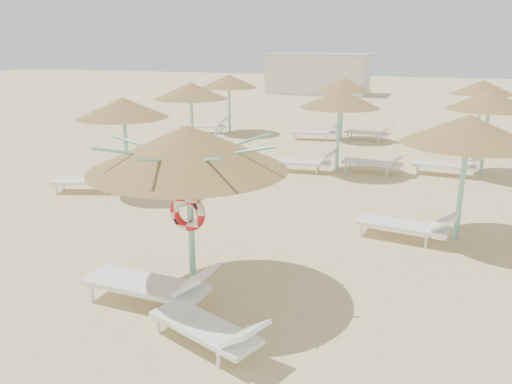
% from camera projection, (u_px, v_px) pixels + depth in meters
% --- Properties ---
extents(ground, '(120.00, 120.00, 0.00)m').
position_uv_depth(ground, '(185.00, 299.00, 8.24)').
color(ground, '#DBC385').
rests_on(ground, ground).
extents(main_palapa, '(3.18, 3.18, 2.85)m').
position_uv_depth(main_palapa, '(188.00, 148.00, 7.81)').
color(main_palapa, '#7AD3BD').
rests_on(main_palapa, ground).
extents(lounger_main_a, '(2.23, 0.74, 0.80)m').
position_uv_depth(lounger_main_a, '(154.00, 284.00, 7.93)').
color(lounger_main_a, white).
rests_on(lounger_main_a, ground).
extents(lounger_main_b, '(1.93, 1.17, 0.67)m').
position_uv_depth(lounger_main_b, '(210.00, 328.00, 6.81)').
color(lounger_main_b, white).
rests_on(lounger_main_b, ground).
extents(palapa_field, '(19.36, 13.70, 2.69)m').
position_uv_depth(palapa_field, '(369.00, 100.00, 16.12)').
color(palapa_field, '#7AD3BD').
rests_on(palapa_field, ground).
extents(service_hut, '(8.40, 4.40, 3.25)m').
position_uv_depth(service_hut, '(318.00, 74.00, 41.25)').
color(service_hut, silver).
rests_on(service_hut, ground).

